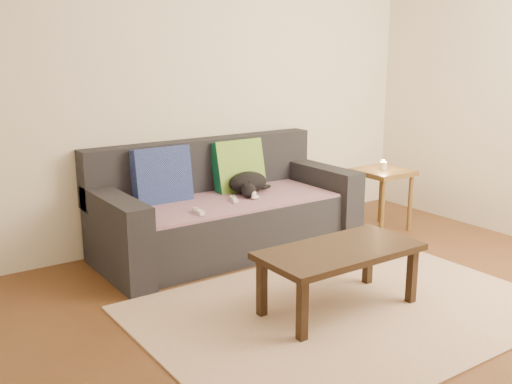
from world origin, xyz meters
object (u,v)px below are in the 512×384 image
cat (248,183)px  wii_remote_b (234,199)px  side_table (383,180)px  coffee_table (340,256)px  wii_remote_a (199,212)px  sofa (225,213)px

cat → wii_remote_b: cat is taller
side_table → coffee_table: size_ratio=0.54×
cat → wii_remote_a: size_ratio=2.84×
wii_remote_b → wii_remote_a: bearing=131.3°
sofa → coffee_table: (-0.03, -1.39, 0.05)m
side_table → coffee_table: bearing=-144.5°
side_table → cat: bearing=164.4°
wii_remote_b → coffee_table: size_ratio=0.15×
coffee_table → side_table: bearing=35.5°
coffee_table → wii_remote_a: bearing=109.5°
cat → wii_remote_b: bearing=-171.2°
wii_remote_a → wii_remote_b: (0.40, 0.15, 0.00)m
cat → side_table: bearing=-39.5°
cat → wii_remote_a: (-0.64, -0.31, -0.07)m
wii_remote_b → coffee_table: 1.24m
wii_remote_b → cat: bearing=-37.0°
cat → side_table: (1.22, -0.34, -0.07)m
cat → wii_remote_b: 0.29m
side_table → sofa: bearing=166.8°
cat → wii_remote_a: cat is taller
wii_remote_a → coffee_table: 1.15m
sofa → wii_remote_b: size_ratio=14.00×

